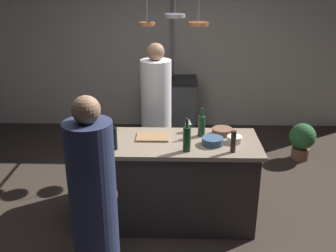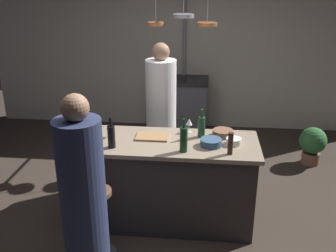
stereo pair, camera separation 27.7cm
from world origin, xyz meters
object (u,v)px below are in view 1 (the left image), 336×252
at_px(bar_stool_left, 104,223).
at_px(pepper_mill, 233,141).
at_px(guest_left, 94,209).
at_px(wine_bottle_green, 202,125).
at_px(mixing_bowl_ceramic, 235,139).
at_px(wine_bottle_dark, 113,138).
at_px(potted_plant, 302,139).
at_px(wine_glass_near_left_guest, 188,122).
at_px(mixing_bowl_wooden, 222,131).
at_px(stove_range, 172,106).
at_px(wine_glass_by_chef, 110,129).
at_px(cutting_board, 153,137).
at_px(wine_bottle_red, 187,138).
at_px(mixing_bowl_blue, 213,141).
at_px(chef, 156,119).

relative_size(bar_stool_left, pepper_mill, 3.24).
distance_m(guest_left, wine_bottle_green, 1.45).
bearing_deg(mixing_bowl_ceramic, wine_bottle_dark, -170.67).
bearing_deg(guest_left, potted_plant, 46.58).
distance_m(bar_stool_left, wine_bottle_dark, 0.77).
xyz_separation_m(potted_plant, wine_bottle_dark, (-2.32, -1.69, 0.72)).
bearing_deg(wine_glass_near_left_guest, wine_bottle_green, -40.45).
relative_size(wine_glass_near_left_guest, mixing_bowl_wooden, 0.70).
bearing_deg(bar_stool_left, stove_range, 79.97).
bearing_deg(pepper_mill, wine_glass_by_chef, 166.30).
xyz_separation_m(cutting_board, wine_bottle_red, (0.33, -0.30, 0.12)).
height_order(pepper_mill, wine_bottle_dark, wine_bottle_dark).
bearing_deg(pepper_mill, wine_glass_near_left_guest, 129.04).
bearing_deg(wine_bottle_red, mixing_bowl_ceramic, 24.23).
xyz_separation_m(guest_left, potted_plant, (2.35, 2.49, -0.47)).
bearing_deg(wine_glass_by_chef, cutting_board, 3.51).
xyz_separation_m(cutting_board, pepper_mill, (0.75, -0.31, 0.10)).
distance_m(cutting_board, pepper_mill, 0.82).
height_order(guest_left, wine_glass_near_left_guest, guest_left).
relative_size(guest_left, potted_plant, 3.20).
xyz_separation_m(guest_left, mixing_bowl_blue, (0.96, 0.93, 0.16)).
xyz_separation_m(bar_stool_left, pepper_mill, (1.15, 0.39, 0.63)).
bearing_deg(potted_plant, pepper_mill, -125.32).
xyz_separation_m(potted_plant, wine_glass_near_left_guest, (-1.62, -1.24, 0.71)).
bearing_deg(guest_left, mixing_bowl_blue, 44.06).
height_order(cutting_board, mixing_bowl_wooden, mixing_bowl_wooden).
distance_m(mixing_bowl_ceramic, mixing_bowl_wooden, 0.22).
relative_size(wine_bottle_red, mixing_bowl_wooden, 1.54).
bearing_deg(wine_glass_near_left_guest, guest_left, -120.40).
bearing_deg(pepper_mill, cutting_board, 157.60).
distance_m(stove_range, mixing_bowl_ceramic, 2.59).
height_order(stove_range, guest_left, guest_left).
relative_size(bar_stool_left, mixing_bowl_blue, 3.33).
xyz_separation_m(wine_glass_near_left_guest, mixing_bowl_ceramic, (0.44, -0.26, -0.07)).
bearing_deg(mixing_bowl_wooden, guest_left, -132.39).
height_order(bar_stool_left, mixing_bowl_blue, mixing_bowl_blue).
relative_size(cutting_board, wine_glass_by_chef, 2.19).
height_order(cutting_board, pepper_mill, pepper_mill).
bearing_deg(potted_plant, guest_left, -133.42).
xyz_separation_m(pepper_mill, wine_bottle_green, (-0.27, 0.38, 0.01)).
xyz_separation_m(stove_range, wine_bottle_dark, (-0.50, -2.65, 0.57)).
relative_size(pepper_mill, mixing_bowl_ceramic, 1.43).
bearing_deg(wine_bottle_red, wine_bottle_green, 66.99).
distance_m(wine_bottle_dark, wine_glass_by_chef, 0.26).
height_order(cutting_board, wine_bottle_dark, wine_bottle_dark).
relative_size(stove_range, wine_bottle_green, 3.05).
bearing_deg(stove_range, wine_bottle_dark, -100.61).
xyz_separation_m(potted_plant, wine_glass_by_chef, (-2.39, -1.44, 0.71)).
xyz_separation_m(stove_range, bar_stool_left, (-0.54, -3.07, -0.07)).
relative_size(chef, mixing_bowl_ceramic, 11.61).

